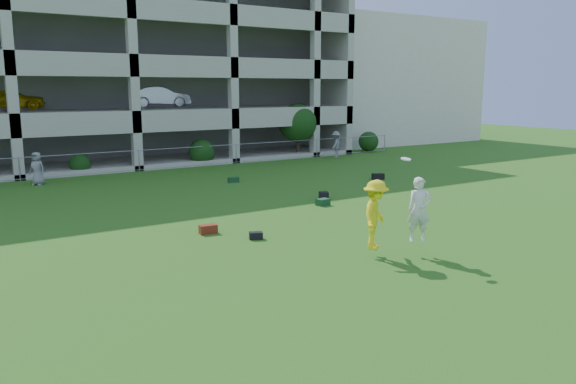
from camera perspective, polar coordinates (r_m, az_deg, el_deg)
ground at (r=15.42m, az=7.84°, el=-6.64°), size 100.00×100.00×0.00m
stucco_building at (r=50.97m, az=7.23°, el=11.01°), size 16.00×14.00×10.00m
bystander_c at (r=28.98m, az=-24.14°, el=2.19°), size 0.89×0.89×1.56m
bystander_f at (r=36.76m, az=4.88°, el=4.81°), size 1.30×1.15×1.75m
bag_red_a at (r=17.90m, az=-8.12°, el=-3.76°), size 0.58×0.37×0.28m
bag_black_b at (r=17.12m, az=-3.28°, el=-4.44°), size 0.46×0.38×0.22m
bag_green_c at (r=21.97m, az=3.56°, el=-1.02°), size 0.53×0.40×0.26m
crate_d at (r=23.21m, az=3.65°, el=-0.35°), size 0.46×0.46×0.30m
bag_black_e at (r=28.45m, az=9.13°, el=1.56°), size 0.67×0.54×0.30m
bag_green_g at (r=27.37m, az=-5.56°, el=1.24°), size 0.54×0.37×0.25m
frisbee_contest at (r=15.33m, az=9.89°, el=-2.16°), size 2.17×1.50×2.47m
parking_garage at (r=40.05m, az=-19.23°, el=12.11°), size 30.00×14.00×12.00m
fence at (r=31.89m, az=-14.90°, el=3.14°), size 36.06×0.06×1.20m
shrub_row at (r=34.11m, az=-7.96°, el=5.37°), size 34.38×2.52×3.50m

